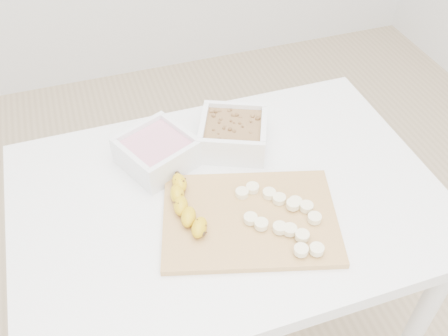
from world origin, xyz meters
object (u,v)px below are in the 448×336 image
object	(u,v)px
bowl_granola	(233,133)
cutting_board	(250,219)
banana	(187,206)
bowl_yogurt	(157,151)
table	(228,221)

from	to	relation	value
bowl_granola	cutting_board	distance (m)	0.26
bowl_granola	banana	size ratio (longest dim) A/B	1.17
cutting_board	banana	bearing A→B (deg)	154.90
bowl_granola	banana	world-z (taller)	bowl_granola
cutting_board	banana	distance (m)	0.14
bowl_yogurt	banana	distance (m)	0.19
table	bowl_granola	bearing A→B (deg)	66.87
table	banana	size ratio (longest dim) A/B	5.33
banana	bowl_granola	bearing A→B (deg)	56.91
table	bowl_granola	world-z (taller)	bowl_granola
table	cutting_board	distance (m)	0.14
cutting_board	bowl_yogurt	bearing A→B (deg)	121.01
table	bowl_yogurt	size ratio (longest dim) A/B	4.65
table	banana	bearing A→B (deg)	-164.03
cutting_board	banana	size ratio (longest dim) A/B	2.06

